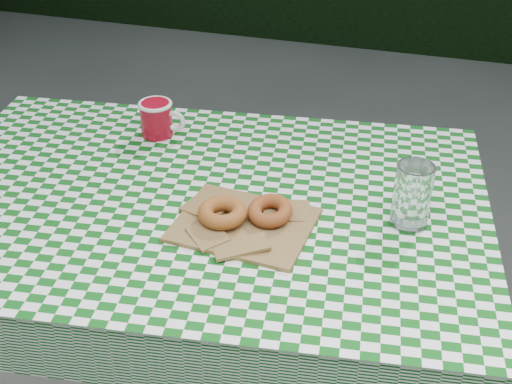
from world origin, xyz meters
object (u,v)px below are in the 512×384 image
Objects in this scene: paper_bag at (244,224)px; drinking_glass at (412,195)px; table at (206,319)px; coffee_mug at (156,119)px.

drinking_glass is (0.34, 0.11, 0.06)m from paper_bag.
table is 0.65m from drinking_glass.
coffee_mug is (-0.34, 0.33, 0.04)m from paper_bag.
coffee_mug reaches higher than paper_bag.
drinking_glass is at bearing -3.00° from table.
table is at bearing -51.01° from coffee_mug.
coffee_mug is 0.72m from drinking_glass.
table is at bearing -176.19° from drinking_glass.
paper_bag is 1.97× the size of drinking_glass.
paper_bag is at bearing -38.26° from table.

